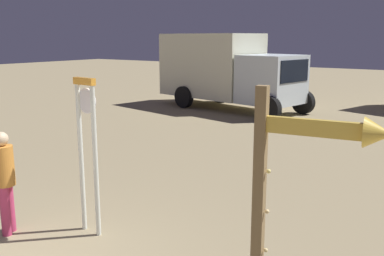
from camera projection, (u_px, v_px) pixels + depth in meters
The scene contains 4 objects.
standing_clock at pixel (88, 142), 6.36m from camera, with size 0.42×0.12×2.34m.
arrow_sign at pixel (299, 185), 3.72m from camera, with size 1.11×0.34×2.50m.
person_near_clock at pixel (5, 178), 6.43m from camera, with size 0.30×0.30×1.56m.
box_truck_near at pixel (225, 69), 17.90m from camera, with size 6.68×3.50×3.05m.
Camera 1 is at (4.54, -2.25, 2.90)m, focal length 40.84 mm.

